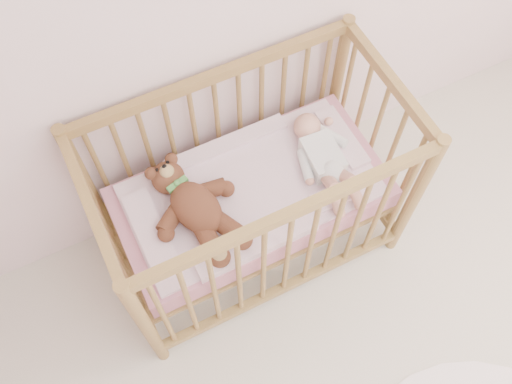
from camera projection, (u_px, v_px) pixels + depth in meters
crib at (251, 196)px, 2.61m from camera, size 1.36×0.76×1.00m
mattress at (251, 198)px, 2.62m from camera, size 1.22×0.62×0.13m
blanket at (251, 190)px, 2.55m from camera, size 1.10×0.58×0.06m
baby at (323, 155)px, 2.56m from camera, size 0.31×0.58×0.14m
teddy_bear at (196, 208)px, 2.41m from camera, size 0.55×0.67×0.16m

